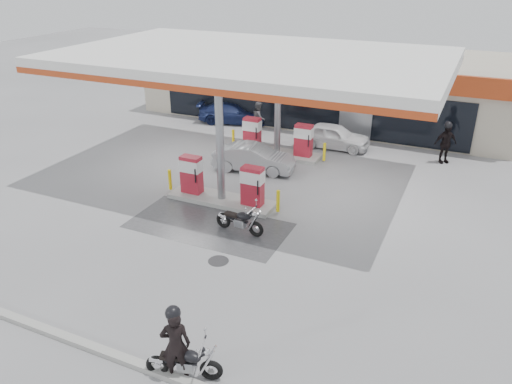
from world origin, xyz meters
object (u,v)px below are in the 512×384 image
attendant (259,118)px  biker_walking (445,144)px  pump_island_far (277,142)px  parked_car_left (234,113)px  hatchback_silver (254,158)px  main_motorcycle (185,363)px  biker_main (176,345)px  parked_motorcycle (240,221)px  pump_island_near (221,186)px  sedan_white (333,136)px

attendant → biker_walking: size_ratio=0.94×
pump_island_far → parked_car_left: size_ratio=1.20×
parked_car_left → hatchback_silver: bearing=-160.3°
parked_car_left → biker_walking: bearing=-111.5°
main_motorcycle → attendant: 18.58m
pump_island_far → biker_main: (3.53, -14.85, 0.26)m
attendant → parked_car_left: (-2.22, 1.20, -0.30)m
attendant → parked_motorcycle: bearing=179.0°
parked_motorcycle → biker_walking: size_ratio=1.02×
pump_island_far → parked_motorcycle: pump_island_far is taller
parked_motorcycle → attendant: size_ratio=1.08×
pump_island_far → main_motorcycle: (3.71, -14.78, -0.28)m
pump_island_near → main_motorcycle: bearing=-67.1°
pump_island_far → main_motorcycle: bearing=-75.9°
pump_island_far → parked_motorcycle: (1.81, -7.94, -0.26)m
parked_motorcycle → hatchback_silver: 5.90m
hatchback_silver → pump_island_near: bearing=175.6°
pump_island_near → biker_walking: bearing=47.0°
pump_island_near → parked_motorcycle: 2.67m
parked_motorcycle → attendant: attendant is taller
sedan_white → biker_main: bearing=-177.9°
sedan_white → hatchback_silver: (-2.50, -4.60, -0.02)m
biker_main → hatchback_silver: biker_main is taller
hatchback_silver → biker_walking: biker_walking is taller
main_motorcycle → parked_car_left: (-8.21, 18.78, 0.19)m
pump_island_near → parked_motorcycle: size_ratio=2.59×
biker_walking → sedan_white: bearing=147.6°
main_motorcycle → parked_motorcycle: 7.10m
pump_island_near → sedan_white: 8.52m
sedan_white → parked_car_left: sedan_white is taller
pump_island_far → attendant: (-2.28, 2.80, 0.21)m
pump_island_near → sedan_white: size_ratio=1.35×
sedan_white → pump_island_far: bearing=131.6°
pump_island_far → hatchback_silver: (-0.20, -2.40, -0.08)m
biker_walking → parked_car_left: bearing=138.1°
parked_car_left → biker_walking: size_ratio=2.19×
biker_main → parked_car_left: 20.49m
parked_motorcycle → pump_island_near: bearing=137.1°
pump_island_near → biker_walking: size_ratio=2.63×
pump_island_far → parked_motorcycle: size_ratio=2.59×
pump_island_near → parked_car_left: 10.97m
pump_island_far → biker_main: size_ratio=2.64×
main_motorcycle → biker_main: bearing=-178.9°
hatchback_silver → parked_car_left: size_ratio=0.89×
sedan_white → biker_walking: bearing=-89.9°
biker_main → parked_motorcycle: size_ratio=0.98×
attendant → biker_main: bearing=176.4°
parked_car_left → pump_island_far: bearing=-145.8°
biker_main → biker_walking: biker_walking is taller
main_motorcycle → biker_main: biker_main is taller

